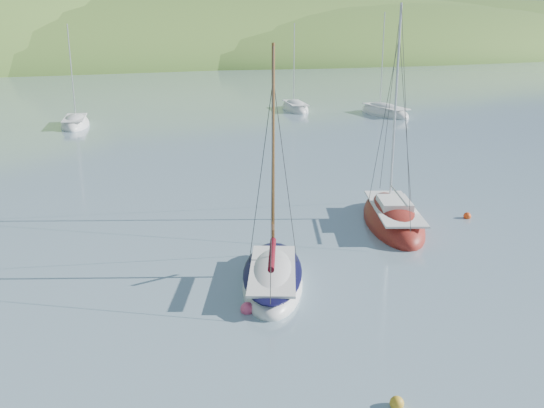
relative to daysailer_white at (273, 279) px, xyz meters
name	(u,v)px	position (x,y,z in m)	size (l,w,h in m)	color
ground	(339,363)	(-0.39, -6.14, -0.22)	(700.00, 700.00, 0.00)	gray
shoreline_hills	(6,61)	(-10.05, 166.29, -0.22)	(690.00, 135.00, 56.00)	#3E6526
daysailer_white	(273,279)	(0.00, 0.00, 0.00)	(4.83, 6.89, 9.97)	silver
sloop_red	(393,220)	(8.64, 4.53, 0.00)	(5.58, 8.48, 11.88)	maroon
distant_sloop_a	(75,124)	(-3.38, 43.45, -0.04)	(4.03, 7.94, 10.81)	silver
distant_sloop_b	(295,109)	(22.12, 45.59, -0.04)	(4.24, 8.04, 10.91)	silver
distant_sloop_d	(385,113)	(29.84, 38.10, -0.02)	(3.09, 8.57, 12.19)	silver
mooring_buoys	(352,291)	(2.48, -1.99, -0.10)	(15.12, 12.97, 0.50)	gold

